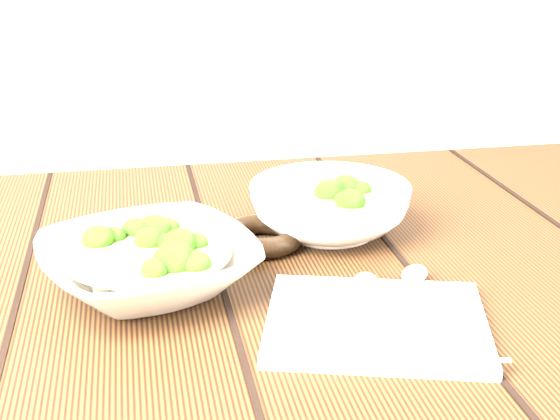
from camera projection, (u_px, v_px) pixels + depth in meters
name	position (u px, v px, depth m)	size (l,w,h in m)	color
table	(241.00, 375.00, 0.85)	(1.20, 0.80, 0.75)	#321F0E
soup_bowl_front	(148.00, 263.00, 0.77)	(0.26, 0.26, 0.06)	silver
soup_bowl_back	(330.00, 207.00, 0.91)	(0.24, 0.24, 0.07)	silver
trivet	(262.00, 236.00, 0.88)	(0.10, 0.10, 0.02)	black
napkin	(376.00, 323.00, 0.71)	(0.20, 0.16, 0.01)	beige
spoon_left	(364.00, 296.00, 0.74)	(0.07, 0.16, 0.01)	#9D9B8B
spoon_right	(408.00, 287.00, 0.75)	(0.10, 0.15, 0.01)	#9D9B8B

